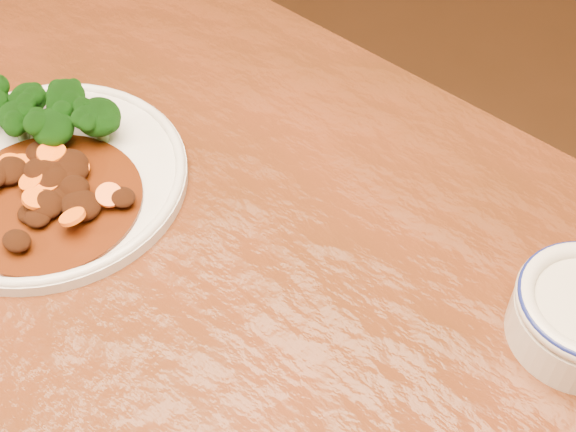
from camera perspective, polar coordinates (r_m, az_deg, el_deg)
The scene contains 4 objects.
dining_table at distance 0.85m, azimuth -7.13°, elevation -10.22°, with size 1.58×1.05×0.75m.
dinner_plate at distance 0.92m, azimuth -16.81°, elevation 2.67°, with size 0.31×0.31×0.02m.
broccoli_florets at distance 0.95m, azimuth -16.97°, elevation 7.17°, with size 0.17×0.11×0.05m.
mince_stew at distance 0.89m, azimuth -16.77°, elevation 2.11°, with size 0.20×0.20×0.03m.
Camera 1 is at (0.34, -0.29, 1.39)m, focal length 50.00 mm.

